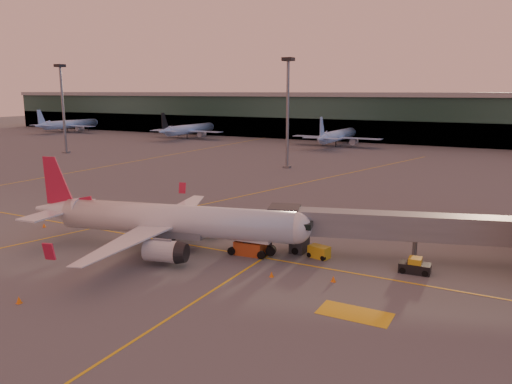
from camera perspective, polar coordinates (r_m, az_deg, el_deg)
The scene contains 16 objects.
ground at distance 53.71m, azimuth -6.34°, elevation -8.20°, with size 600.00×600.00×0.00m, color #4C4F54.
taxi_markings at distance 95.10m, azimuth 5.14°, elevation 0.49°, with size 100.12×173.00×0.01m.
terminal at distance 185.91m, azimuth 19.22°, elevation 7.97°, with size 400.00×20.00×17.60m.
mast_west_far at distance 157.65m, azimuth -21.23°, elevation 9.55°, with size 2.40×2.40×25.60m.
mast_west_near at distance 118.21m, azimuth 3.65°, elevation 9.90°, with size 2.40×2.40×25.60m.
distant_aircraft_row at distance 168.18m, azimuth 10.63°, elevation 5.11°, with size 290.00×34.00×13.00m.
main_airplane at distance 58.32m, azimuth -10.14°, elevation -3.28°, with size 33.82×30.79×10.33m.
jet_bridge at distance 56.18m, azimuth 19.26°, elevation -4.01°, with size 32.24×12.42×5.34m.
catering_truck at distance 55.98m, azimuth -0.84°, elevation -4.54°, with size 6.03×3.04×4.53m.
gpu_cart at distance 55.60m, azimuth 7.21°, elevation -6.82°, with size 2.54×1.85×1.34m.
pushback_tug at distance 53.28m, azimuth 17.69°, elevation -8.13°, with size 3.15×1.84×1.57m.
cone_nose at distance 49.20m, azimuth 8.84°, elevation -9.78°, with size 0.48×0.48×0.61m.
cone_tail at distance 73.13m, azimuth -23.06°, elevation -3.51°, with size 0.46×0.46×0.58m.
cone_wing_right at distance 48.56m, azimuth -25.46°, elevation -11.08°, with size 0.50×0.50×0.64m.
cone_wing_left at distance 74.57m, azimuth -2.41°, elevation -2.30°, with size 0.47×0.47×0.59m.
cone_fwd at distance 49.85m, azimuth 1.79°, elevation -9.39°, with size 0.44×0.44×0.56m.
Camera 1 is at (28.74, -41.65, 17.99)m, focal length 35.00 mm.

